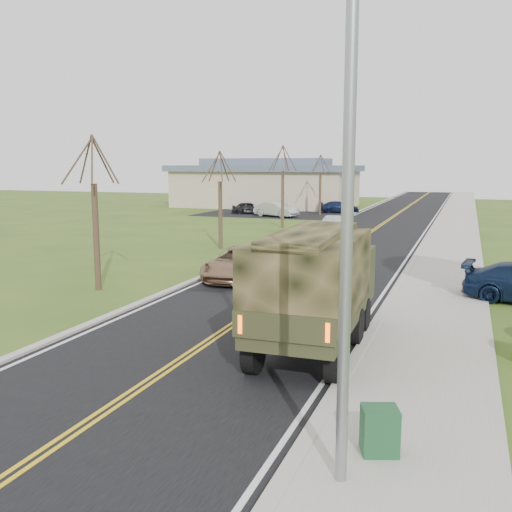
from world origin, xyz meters
The scene contains 18 objects.
ground centered at (0.00, 0.00, 0.00)m, with size 160.00×160.00×0.00m, color #34511B.
road centered at (0.00, 40.00, 0.01)m, with size 8.00×120.00×0.01m, color black.
curb_right centered at (4.15, 40.00, 0.06)m, with size 0.30×120.00×0.12m, color #9E998E.
sidewalk_right centered at (5.90, 40.00, 0.05)m, with size 3.20×120.00×0.10m, color #9E998E.
curb_left centered at (-4.15, 40.00, 0.05)m, with size 0.30×120.00×0.10m, color #9E998E.
street_light centered at (4.90, -0.50, 4.43)m, with size 1.65×0.22×8.00m.
bare_tree_a centered at (-7.00, 10.00, 2.63)m, with size 1.93×2.26×6.08m.
bare_tree_b centered at (-7.00, 22.00, 2.48)m, with size 1.83×2.14×5.73m.
bare_tree_c centered at (-7.00, 34.00, 2.78)m, with size 2.04×2.39×6.42m.
bare_tree_d centered at (-7.00, 46.00, 2.55)m, with size 1.88×2.20×5.91m.
commercial_building centered at (-15.98, 55.97, 2.69)m, with size 25.50×21.50×5.65m.
military_truck centered at (2.95, 5.78, 1.88)m, with size 2.46×6.65×3.28m.
suv_champagne centered at (-2.56, 14.01, 0.69)m, with size 2.28×4.94×1.37m, color #937053.
sedan_silver centered at (-1.97, 30.26, 0.70)m, with size 1.47×4.23×1.39m, color silver.
utility_box_near centered at (5.43, 0.55, 0.50)m, with size 0.60×0.50×0.80m, color #1A4A27.
lot_car_dark centered at (-14.07, 45.09, 0.61)m, with size 1.44×3.57×1.22m, color black.
lot_car_silver centered at (-10.48, 42.91, 0.74)m, with size 1.56×4.47×1.47m, color silver.
lot_car_navy centered at (-5.86, 49.67, 0.59)m, with size 1.66×4.08×1.18m, color #0E1734.
Camera 1 is at (6.62, -8.61, 4.92)m, focal length 40.00 mm.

